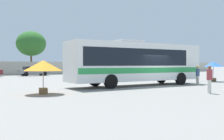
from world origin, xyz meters
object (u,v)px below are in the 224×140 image
Objects in this scene: coach_bus_white_green at (136,62)px; attendant_by_bus_door at (198,74)px; vendor_umbrella_secondary_orange at (43,66)px; roadside_tree_midleft at (31,44)px; passenger_waiting_on_apron at (209,78)px; vendor_umbrella_near_gate_blue at (213,65)px; parked_car_second_grey at (33,71)px.

coach_bus_white_green reaches higher than attendant_by_bus_door.
coach_bus_white_green is at bearing 14.74° from vendor_umbrella_secondary_orange.
roadside_tree_midleft is (7.01, 32.77, 3.84)m from vendor_umbrella_secondary_orange.
attendant_by_bus_door is 13.13m from vendor_umbrella_secondary_orange.
passenger_waiting_on_apron is at bearing -86.28° from coach_bus_white_green.
passenger_waiting_on_apron is at bearing -142.66° from vendor_umbrella_near_gate_blue.
vendor_umbrella_near_gate_blue reaches higher than parked_car_second_grey.
vendor_umbrella_near_gate_blue is (9.73, 0.15, -0.26)m from coach_bus_white_green.
parked_car_second_grey is (-7.54, 25.25, -0.16)m from attendant_by_bus_door.
coach_bus_white_green is at bearing -83.31° from parked_car_second_grey.
coach_bus_white_green is 7.50× the size of attendant_by_bus_door.
attendant_by_bus_door is 26.36m from parked_car_second_grey.
coach_bus_white_green is 8.57m from vendor_umbrella_secondary_orange.
attendant_by_bus_door is 0.95× the size of passenger_waiting_on_apron.
roadside_tree_midleft is at bearing 92.37° from coach_bus_white_green.
parked_car_second_grey is (-12.44, 22.94, -0.95)m from vendor_umbrella_near_gate_blue.
vendor_umbrella_near_gate_blue reaches higher than attendant_by_bus_door.
passenger_waiting_on_apron is 0.75× the size of vendor_umbrella_secondary_orange.
roadside_tree_midleft reaches higher than passenger_waiting_on_apron.
coach_bus_white_green is 7.16× the size of passenger_waiting_on_apron.
passenger_waiting_on_apron is 0.22× the size of roadside_tree_midleft.
roadside_tree_midleft reaches higher than vendor_umbrella_secondary_orange.
roadside_tree_midleft is (1.44, 7.50, 4.73)m from parked_car_second_grey.
passenger_waiting_on_apron is 11.70m from vendor_umbrella_near_gate_blue.
vendor_umbrella_near_gate_blue is 0.44× the size of parked_car_second_grey.
roadside_tree_midleft is at bearing 79.12° from parked_car_second_grey.
vendor_umbrella_secondary_orange reaches higher than parked_car_second_grey.
vendor_umbrella_secondary_orange reaches higher than attendant_by_bus_door.
passenger_waiting_on_apron reaches higher than parked_car_second_grey.
coach_bus_white_green reaches higher than vendor_umbrella_secondary_orange.
passenger_waiting_on_apron is 37.83m from roadside_tree_midleft.
attendant_by_bus_door is at bearing -154.70° from vendor_umbrella_near_gate_blue.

